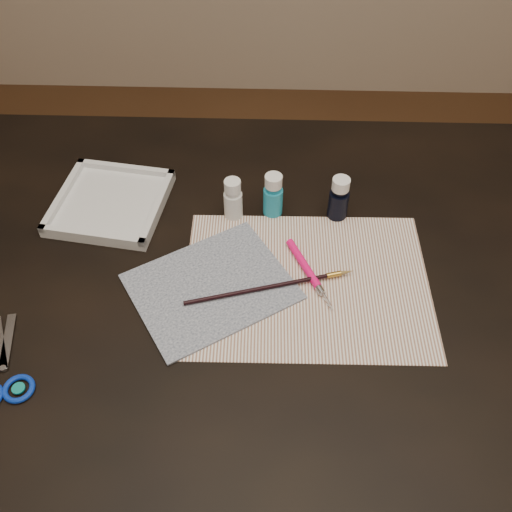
{
  "coord_description": "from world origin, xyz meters",
  "views": [
    {
      "loc": [
        0.02,
        -0.62,
        1.5
      ],
      "look_at": [
        0.0,
        0.0,
        0.8
      ],
      "focal_mm": 40.0,
      "sensor_mm": 36.0,
      "label": 1
    }
  ],
  "objects_px": {
    "paper": "(307,282)",
    "paint_bottle_white": "(233,199)",
    "palette_tray": "(110,202)",
    "canvas": "(211,287)",
    "paint_bottle_cyan": "(273,195)",
    "paint_bottle_navy": "(339,198)"
  },
  "relations": [
    {
      "from": "paper",
      "to": "paint_bottle_white",
      "type": "bearing_deg",
      "value": 129.93
    },
    {
      "from": "palette_tray",
      "to": "canvas",
      "type": "bearing_deg",
      "value": -42.55
    },
    {
      "from": "canvas",
      "to": "palette_tray",
      "type": "xyz_separation_m",
      "value": [
        -0.21,
        0.19,
        0.01
      ]
    },
    {
      "from": "paint_bottle_cyan",
      "to": "palette_tray",
      "type": "relative_size",
      "value": 0.45
    },
    {
      "from": "paper",
      "to": "paint_bottle_cyan",
      "type": "relative_size",
      "value": 4.66
    },
    {
      "from": "paint_bottle_cyan",
      "to": "paper",
      "type": "bearing_deg",
      "value": -70.58
    },
    {
      "from": "paper",
      "to": "canvas",
      "type": "height_order",
      "value": "canvas"
    },
    {
      "from": "canvas",
      "to": "paint_bottle_cyan",
      "type": "bearing_deg",
      "value": 61.4
    },
    {
      "from": "paper",
      "to": "paint_bottle_navy",
      "type": "height_order",
      "value": "paint_bottle_navy"
    },
    {
      "from": "paint_bottle_white",
      "to": "canvas",
      "type": "bearing_deg",
      "value": -98.98
    },
    {
      "from": "paper",
      "to": "paint_bottle_cyan",
      "type": "distance_m",
      "value": 0.18
    },
    {
      "from": "paper",
      "to": "canvas",
      "type": "distance_m",
      "value": 0.16
    },
    {
      "from": "paper",
      "to": "paint_bottle_navy",
      "type": "distance_m",
      "value": 0.18
    },
    {
      "from": "canvas",
      "to": "paint_bottle_navy",
      "type": "distance_m",
      "value": 0.29
    },
    {
      "from": "paint_bottle_white",
      "to": "palette_tray",
      "type": "relative_size",
      "value": 0.42
    },
    {
      "from": "paint_bottle_cyan",
      "to": "canvas",
      "type": "bearing_deg",
      "value": -118.6
    },
    {
      "from": "paint_bottle_navy",
      "to": "paint_bottle_white",
      "type": "bearing_deg",
      "value": -178.56
    },
    {
      "from": "paint_bottle_white",
      "to": "paint_bottle_cyan",
      "type": "height_order",
      "value": "paint_bottle_cyan"
    },
    {
      "from": "canvas",
      "to": "paint_bottle_white",
      "type": "relative_size",
      "value": 3.0
    },
    {
      "from": "paper",
      "to": "paint_bottle_white",
      "type": "relative_size",
      "value": 4.91
    },
    {
      "from": "paint_bottle_cyan",
      "to": "paint_bottle_white",
      "type": "bearing_deg",
      "value": -172.0
    },
    {
      "from": "paper",
      "to": "canvas",
      "type": "relative_size",
      "value": 1.64
    }
  ]
}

